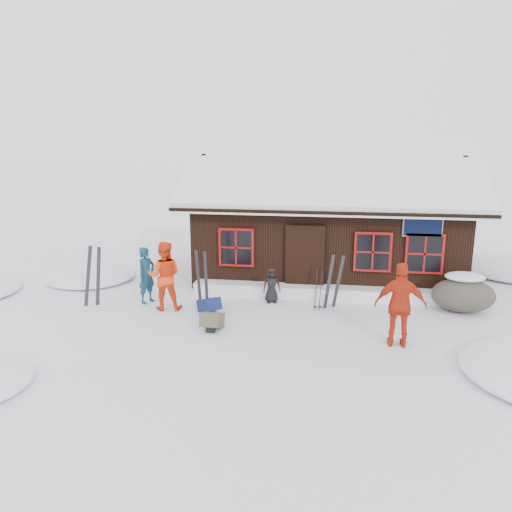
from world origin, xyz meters
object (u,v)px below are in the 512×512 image
object	(u,v)px
ski_pair_left	(93,277)
backpack_olive	(212,323)
ski_poles	(318,291)
boulder	(463,294)
skier_orange_left	(164,276)
backpack_blue	(209,308)
skier_teal	(147,275)
skier_crouched	(272,285)
skier_orange_right	(400,305)

from	to	relation	value
ski_pair_left	backpack_olive	bearing A→B (deg)	-22.43
ski_poles	backpack_olive	distance (m)	3.06
boulder	ski_pair_left	world-z (taller)	ski_pair_left
skier_orange_left	backpack_blue	size ratio (longest dim) A/B	3.15
skier_teal	skier_crouched	xyz separation A→B (m)	(3.42, 0.51, -0.29)
ski_pair_left	backpack_blue	world-z (taller)	ski_pair_left
boulder	backpack_olive	xyz separation A→B (m)	(-6.25, -2.25, -0.31)
boulder	ski_poles	bearing A→B (deg)	-172.98
skier_orange_right	skier_crouched	xyz separation A→B (m)	(-3.12, 2.50, -0.45)
skier_orange_left	backpack_blue	world-z (taller)	skier_orange_left
skier_crouched	backpack_olive	distance (m)	2.52
ski_pair_left	ski_poles	xyz separation A→B (m)	(6.04, 0.57, -0.28)
skier_orange_left	skier_crouched	distance (m)	2.94
skier_teal	skier_orange_right	xyz separation A→B (m)	(6.54, -1.99, 0.16)
skier_orange_right	skier_teal	bearing A→B (deg)	-14.09
skier_crouched	ski_poles	distance (m)	1.36
skier_teal	backpack_olive	xyz separation A→B (m)	(2.25, -1.70, -0.62)
skier_orange_right	backpack_blue	size ratio (longest dim) A/B	3.23
skier_crouched	ski_poles	world-z (taller)	ski_poles
backpack_blue	backpack_olive	bearing A→B (deg)	-112.66
ski_pair_left	skier_orange_left	bearing A→B (deg)	-3.02
skier_crouched	boulder	size ratio (longest dim) A/B	0.61
skier_orange_right	backpack_blue	bearing A→B (deg)	-13.71
skier_teal	skier_orange_left	distance (m)	0.83
skier_crouched	ski_pair_left	size ratio (longest dim) A/B	0.58
skier_crouched	skier_orange_left	bearing A→B (deg)	-176.08
skier_orange_right	backpack_olive	distance (m)	4.37
skier_orange_left	skier_teal	bearing A→B (deg)	-44.60
skier_orange_right	ski_pair_left	size ratio (longest dim) A/B	1.10
skier_crouched	ski_poles	bearing A→B (deg)	-33.93
boulder	skier_crouched	bearing A→B (deg)	-179.58
ski_poles	backpack_olive	world-z (taller)	ski_poles
ski_poles	skier_orange_left	bearing A→B (deg)	-172.32
skier_teal	ski_pair_left	xyz separation A→B (m)	(-1.33, -0.48, 0.03)
skier_orange_left	ski_poles	bearing A→B (deg)	177.27
skier_crouched	skier_orange_right	bearing A→B (deg)	-54.34
skier_orange_right	skier_crouched	distance (m)	4.03
backpack_olive	ski_poles	bearing A→B (deg)	38.72
skier_orange_right	ski_poles	size ratio (longest dim) A/B	1.65
skier_orange_right	backpack_olive	world-z (taller)	skier_orange_right
skier_orange_left	ski_pair_left	size ratio (longest dim) A/B	1.08
skier_crouched	backpack_olive	world-z (taller)	skier_crouched
ski_pair_left	backpack_olive	world-z (taller)	ski_pair_left
backpack_olive	skier_teal	bearing A→B (deg)	145.80
skier_orange_left	boulder	world-z (taller)	skier_orange_left
backpack_olive	backpack_blue	bearing A→B (deg)	110.21
skier_orange_right	skier_crouched	bearing A→B (deg)	-35.91
boulder	backpack_olive	distance (m)	6.65
skier_teal	ski_poles	world-z (taller)	skier_teal
boulder	ski_poles	xyz separation A→B (m)	(-3.78, -0.47, 0.05)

